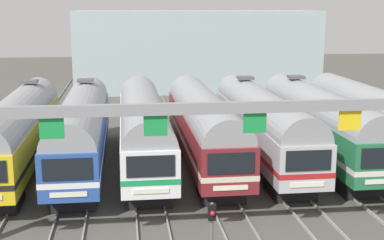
% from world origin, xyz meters
% --- Properties ---
extents(ground_plane, '(160.00, 160.00, 0.00)m').
position_xyz_m(ground_plane, '(0.00, 0.00, 0.00)').
color(ground_plane, '#4C4944').
extents(track_bed, '(24.49, 70.00, 0.15)m').
position_xyz_m(track_bed, '(0.00, 17.00, 0.07)').
color(track_bed, gray).
rests_on(track_bed, ground).
extents(commuter_train_yellow, '(2.88, 18.06, 5.05)m').
position_xyz_m(commuter_train_yellow, '(-11.49, -0.00, 2.69)').
color(commuter_train_yellow, gold).
rests_on(commuter_train_yellow, ground).
extents(commuter_train_blue, '(2.88, 18.06, 5.05)m').
position_xyz_m(commuter_train_blue, '(-7.66, -0.00, 2.69)').
color(commuter_train_blue, '#284C9E').
rests_on(commuter_train_blue, ground).
extents(commuter_train_white, '(2.88, 18.06, 4.77)m').
position_xyz_m(commuter_train_white, '(-3.83, -0.01, 2.69)').
color(commuter_train_white, white).
rests_on(commuter_train_white, ground).
extents(commuter_train_maroon, '(2.88, 18.06, 4.77)m').
position_xyz_m(commuter_train_maroon, '(0.00, -0.01, 2.69)').
color(commuter_train_maroon, maroon).
rests_on(commuter_train_maroon, ground).
extents(commuter_train_stainless, '(2.88, 18.06, 5.05)m').
position_xyz_m(commuter_train_stainless, '(3.83, -0.00, 2.69)').
color(commuter_train_stainless, '#B2B5BA').
rests_on(commuter_train_stainless, ground).
extents(commuter_train_green, '(2.88, 18.06, 5.05)m').
position_xyz_m(commuter_train_green, '(7.66, -0.00, 2.69)').
color(commuter_train_green, '#236B42').
rests_on(commuter_train_green, ground).
extents(commuter_train_orange, '(2.88, 18.06, 4.77)m').
position_xyz_m(commuter_train_orange, '(11.49, -0.01, 2.69)').
color(commuter_train_orange, orange).
rests_on(commuter_train_orange, ground).
extents(catenary_gantry, '(28.22, 0.44, 6.97)m').
position_xyz_m(catenary_gantry, '(0.00, -13.50, 5.40)').
color(catenary_gantry, gray).
rests_on(catenary_gantry, ground).
extents(yard_signal_mast, '(0.28, 0.35, 3.05)m').
position_xyz_m(yard_signal_mast, '(-1.92, -15.10, 2.12)').
color(yard_signal_mast, '#59595E').
rests_on(yard_signal_mast, ground).
extents(maintenance_building, '(29.18, 10.00, 9.59)m').
position_xyz_m(maintenance_building, '(3.94, 33.20, 4.79)').
color(maintenance_building, '#9EB2B7').
rests_on(maintenance_building, ground).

